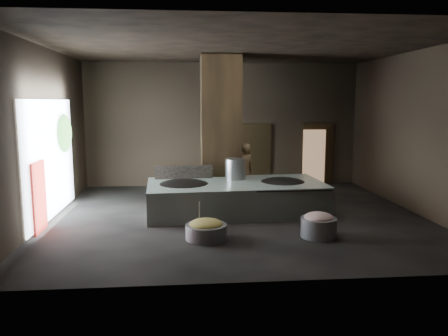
{
  "coord_description": "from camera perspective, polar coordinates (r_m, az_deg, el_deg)",
  "views": [
    {
      "loc": [
        -1.4,
        -11.6,
        3.1
      ],
      "look_at": [
        -0.32,
        0.46,
        1.25
      ],
      "focal_mm": 35.0,
      "sensor_mm": 36.0,
      "label": 1
    }
  ],
  "objects": [
    {
      "name": "left_opening",
      "position": [
        12.42,
        -21.69,
        1.13
      ],
      "size": [
        0.04,
        4.2,
        3.1
      ],
      "primitive_type": "cube",
      "color": "white",
      "rests_on": "ground"
    },
    {
      "name": "pillar",
      "position": [
        13.57,
        -0.45,
        5.1
      ],
      "size": [
        1.2,
        1.2,
        4.5
      ],
      "primitive_type": "cube",
      "color": "black",
      "rests_on": "ground"
    },
    {
      "name": "doorway_near_glow",
      "position": [
        16.56,
        3.64,
        1.56
      ],
      "size": [
        0.88,
        0.04,
        2.08
      ],
      "primitive_type": "cube",
      "color": "#8C6647",
      "rests_on": "ground"
    },
    {
      "name": "hearth_platform",
      "position": [
        12.32,
        1.53,
        -3.85
      ],
      "size": [
        5.02,
        2.61,
        0.85
      ],
      "primitive_type": "cube",
      "rotation": [
        0.0,
        0.0,
        0.06
      ],
      "color": "#A0B1A4",
      "rests_on": "ground"
    },
    {
      "name": "wok_left_rim",
      "position": [
        12.11,
        -5.27,
        -2.2
      ],
      "size": [
        1.57,
        1.57,
        0.05
      ],
      "primitive_type": "cylinder",
      "color": "black",
      "rests_on": "hearth_platform"
    },
    {
      "name": "ceiling",
      "position": [
        11.77,
        1.83,
        15.76
      ],
      "size": [
        10.0,
        9.0,
        0.1
      ],
      "primitive_type": "cube",
      "color": "black",
      "rests_on": "back_wall"
    },
    {
      "name": "floor",
      "position": [
        12.1,
        1.72,
        -6.4
      ],
      "size": [
        10.0,
        9.0,
        0.1
      ],
      "primitive_type": "cube",
      "color": "black",
      "rests_on": "ground"
    },
    {
      "name": "wok_right",
      "position": [
        12.53,
        7.66,
        -2.2
      ],
      "size": [
        1.44,
        1.44,
        0.4
      ],
      "primitive_type": "ellipsoid",
      "color": "black",
      "rests_on": "hearth_platform"
    },
    {
      "name": "meat_basin",
      "position": [
        10.39,
        12.25,
        -7.58
      ],
      "size": [
        0.9,
        0.9,
        0.45
      ],
      "primitive_type": "cylinder",
      "rotation": [
        0.0,
        0.0,
        0.09
      ],
      "color": "gray",
      "rests_on": "ground"
    },
    {
      "name": "ladle",
      "position": [
        10.05,
        -3.26,
        -6.03
      ],
      "size": [
        0.03,
        0.37,
        0.66
      ],
      "primitive_type": "cylinder",
      "rotation": [
        0.49,
        0.0,
        -0.01
      ],
      "color": "#989B9F",
      "rests_on": "veg_basin"
    },
    {
      "name": "wok_right_rim",
      "position": [
        12.52,
        7.67,
        -1.89
      ],
      "size": [
        1.47,
        1.47,
        0.05
      ],
      "primitive_type": "cylinder",
      "color": "black",
      "rests_on": "hearth_platform"
    },
    {
      "name": "tree_silhouette",
      "position": [
        13.39,
        -20.09,
        4.31
      ],
      "size": [
        0.28,
        1.1,
        1.1
      ],
      "primitive_type": "ellipsoid",
      "color": "#194714",
      "rests_on": "left_opening"
    },
    {
      "name": "doorway_far",
      "position": [
        16.93,
        12.12,
        1.71
      ],
      "size": [
        1.18,
        0.08,
        2.38
      ],
      "primitive_type": "cube",
      "color": "black",
      "rests_on": "ground"
    },
    {
      "name": "pavilion_sliver",
      "position": [
        11.29,
        -23.0,
        -3.51
      ],
      "size": [
        0.05,
        0.9,
        1.7
      ],
      "primitive_type": "cube",
      "color": "maroon",
      "rests_on": "ground"
    },
    {
      "name": "doorway_far_glow",
      "position": [
        16.79,
        11.65,
        1.49
      ],
      "size": [
        0.85,
        0.04,
        2.01
      ],
      "primitive_type": "cube",
      "color": "#8C6647",
      "rests_on": "ground"
    },
    {
      "name": "veg_basin",
      "position": [
        10.01,
        -2.34,
        -8.32
      ],
      "size": [
        1.24,
        1.24,
        0.34
      ],
      "primitive_type": "cylinder",
      "rotation": [
        0.0,
        0.0,
        0.42
      ],
      "color": "gray",
      "rests_on": "ground"
    },
    {
      "name": "right_wall",
      "position": [
        13.3,
        23.99,
        4.28
      ],
      "size": [
        0.1,
        9.0,
        4.5
      ],
      "primitive_type": "cube",
      "color": "black",
      "rests_on": "ground"
    },
    {
      "name": "stock_pot",
      "position": [
        12.73,
        1.48,
        -0.21
      ],
      "size": [
        0.6,
        0.6,
        0.64
      ],
      "primitive_type": "cylinder",
      "color": "#989B9F",
      "rests_on": "hearth_platform"
    },
    {
      "name": "splash_guard",
      "position": [
        12.87,
        -5.27,
        -0.61
      ],
      "size": [
        1.7,
        0.16,
        0.43
      ],
      "primitive_type": "cube",
      "rotation": [
        0.0,
        0.0,
        0.06
      ],
      "color": "black",
      "rests_on": "hearth_platform"
    },
    {
      "name": "back_wall",
      "position": [
        16.23,
        -0.15,
        5.68
      ],
      "size": [
        10.0,
        0.1,
        4.5
      ],
      "primitive_type": "cube",
      "color": "black",
      "rests_on": "ground"
    },
    {
      "name": "left_wall",
      "position": [
        12.19,
        -22.58,
        4.03
      ],
      "size": [
        0.1,
        9.0,
        4.5
      ],
      "primitive_type": "cube",
      "color": "black",
      "rests_on": "ground"
    },
    {
      "name": "cook",
      "position": [
        14.13,
        2.75,
        -0.35
      ],
      "size": [
        0.77,
        0.68,
        1.77
      ],
      "primitive_type": "imported",
      "rotation": [
        0.0,
        0.0,
        3.66
      ],
      "color": "#97794D",
      "rests_on": "ground"
    },
    {
      "name": "platform_cap",
      "position": [
        12.24,
        1.54,
        -2.07
      ],
      "size": [
        4.79,
        2.3,
        0.03
      ],
      "primitive_type": "cube",
      "color": "black",
      "rests_on": "hearth_platform"
    },
    {
      "name": "wok_left",
      "position": [
        12.13,
        -5.26,
        -2.52
      ],
      "size": [
        1.54,
        1.54,
        0.43
      ],
      "primitive_type": "ellipsoid",
      "color": "black",
      "rests_on": "hearth_platform"
    },
    {
      "name": "veg_fill",
      "position": [
        9.96,
        -2.35,
        -7.35
      ],
      "size": [
        0.77,
        0.77,
        0.24
      ],
      "primitive_type": "ellipsoid",
      "color": "olive",
      "rests_on": "veg_basin"
    },
    {
      "name": "doorway_near",
      "position": [
        16.38,
        4.07,
        1.65
      ],
      "size": [
        1.18,
        0.08,
        2.38
      ],
      "primitive_type": "cube",
      "color": "black",
      "rests_on": "ground"
    },
    {
      "name": "meat_fill",
      "position": [
        10.33,
        12.29,
        -6.38
      ],
      "size": [
        0.68,
        0.68,
        0.26
      ],
      "primitive_type": "ellipsoid",
      "color": "#B7736E",
      "rests_on": "meat_basin"
    },
    {
      "name": "front_wall",
      "position": [
        7.24,
        6.07,
        1.9
      ],
      "size": [
        10.0,
        0.1,
        4.5
      ],
      "primitive_type": "cube",
      "color": "black",
      "rests_on": "ground"
    }
  ]
}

